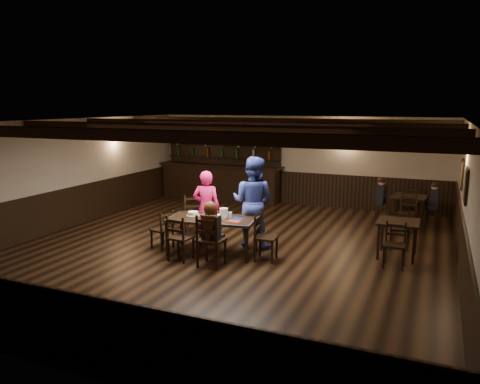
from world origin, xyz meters
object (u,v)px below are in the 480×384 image
at_px(chair_near_left, 178,235).
at_px(woman_pink, 206,208).
at_px(dining_table, 212,221).
at_px(man_blue, 253,202).
at_px(chair_near_right, 209,237).
at_px(cake, 193,214).
at_px(bar_counter, 221,177).

bearing_deg(chair_near_left, woman_pink, 89.56).
relative_size(dining_table, woman_pink, 1.15).
bearing_deg(chair_near_left, man_blue, 57.29).
relative_size(chair_near_right, cake, 3.73).
bearing_deg(dining_table, chair_near_left, -118.43).
xyz_separation_m(dining_table, chair_near_right, (0.33, -0.79, -0.09)).
bearing_deg(woman_pink, chair_near_left, 74.81).
bearing_deg(woman_pink, bar_counter, -82.92).
height_order(dining_table, woman_pink, woman_pink).
bearing_deg(chair_near_right, man_blue, 80.86).
distance_m(dining_table, woman_pink, 0.63).
xyz_separation_m(chair_near_right, bar_counter, (-2.56, 5.90, 0.13)).
bearing_deg(chair_near_right, woman_pink, 119.05).
relative_size(dining_table, chair_near_right, 1.86).
height_order(chair_near_left, man_blue, man_blue).
bearing_deg(chair_near_left, dining_table, 61.57).
bearing_deg(dining_table, cake, 175.86).
relative_size(chair_near_right, woman_pink, 0.62).
bearing_deg(bar_counter, man_blue, -56.86).
distance_m(chair_near_left, bar_counter, 6.11).
height_order(cake, bar_counter, bar_counter).
xyz_separation_m(dining_table, bar_counter, (-2.23, 5.11, 0.04)).
relative_size(man_blue, bar_counter, 0.48).
relative_size(woman_pink, bar_counter, 0.40).
height_order(dining_table, chair_near_left, chair_near_left).
distance_m(chair_near_right, woman_pink, 1.47).
height_order(chair_near_right, cake, chair_near_right).
distance_m(chair_near_right, man_blue, 1.65).
bearing_deg(bar_counter, woman_pink, -68.17).
bearing_deg(man_blue, bar_counter, -55.66).
height_order(man_blue, bar_counter, bar_counter).
xyz_separation_m(dining_table, woman_pink, (-0.38, 0.49, 0.14)).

